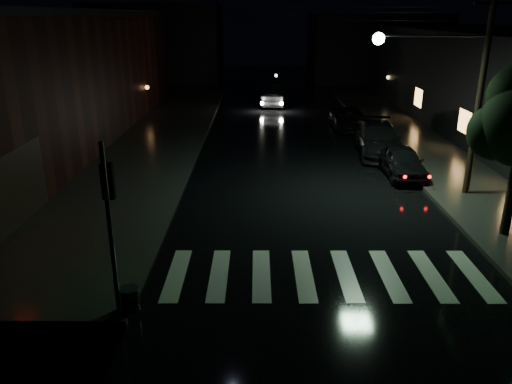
{
  "coord_description": "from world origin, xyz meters",
  "views": [
    {
      "loc": [
        1.08,
        -11.98,
        6.96
      ],
      "look_at": [
        1.04,
        2.97,
        1.6
      ],
      "focal_mm": 35.0,
      "sensor_mm": 36.0,
      "label": 1
    }
  ],
  "objects_px": {
    "oncoming_car": "(275,96)",
    "parked_car_a": "(402,162)",
    "parked_car_c": "(379,139)",
    "parked_car_b": "(376,135)",
    "parked_car_d": "(349,119)"
  },
  "relations": [
    {
      "from": "parked_car_d",
      "to": "oncoming_car",
      "type": "xyz_separation_m",
      "value": [
        -4.49,
        8.63,
        0.14
      ]
    },
    {
      "from": "parked_car_d",
      "to": "oncoming_car",
      "type": "distance_m",
      "value": 9.73
    },
    {
      "from": "parked_car_b",
      "to": "parked_car_d",
      "type": "relative_size",
      "value": 0.88
    },
    {
      "from": "oncoming_car",
      "to": "parked_car_a",
      "type": "bearing_deg",
      "value": 111.79
    },
    {
      "from": "parked_car_a",
      "to": "parked_car_c",
      "type": "relative_size",
      "value": 0.75
    },
    {
      "from": "parked_car_c",
      "to": "oncoming_car",
      "type": "relative_size",
      "value": 1.12
    },
    {
      "from": "parked_car_b",
      "to": "parked_car_d",
      "type": "distance_m",
      "value": 4.54
    },
    {
      "from": "parked_car_b",
      "to": "parked_car_a",
      "type": "bearing_deg",
      "value": -89.43
    },
    {
      "from": "parked_car_c",
      "to": "parked_car_d",
      "type": "height_order",
      "value": "parked_car_c"
    },
    {
      "from": "parked_car_c",
      "to": "oncoming_car",
      "type": "bearing_deg",
      "value": 113.88
    },
    {
      "from": "parked_car_a",
      "to": "parked_car_d",
      "type": "height_order",
      "value": "parked_car_a"
    },
    {
      "from": "parked_car_c",
      "to": "parked_car_b",
      "type": "bearing_deg",
      "value": 88.34
    },
    {
      "from": "parked_car_a",
      "to": "oncoming_car",
      "type": "height_order",
      "value": "oncoming_car"
    },
    {
      "from": "parked_car_a",
      "to": "parked_car_b",
      "type": "distance_m",
      "value": 5.32
    },
    {
      "from": "parked_car_c",
      "to": "oncoming_car",
      "type": "xyz_separation_m",
      "value": [
        -4.96,
        14.66,
        0.01
      ]
    }
  ]
}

